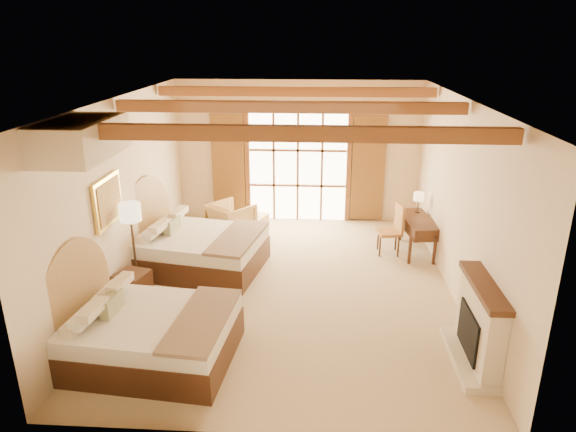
# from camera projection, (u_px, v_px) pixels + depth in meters

# --- Properties ---
(floor) EXTENTS (7.00, 7.00, 0.00)m
(floor) POSITION_uv_depth(u_px,v_px,m) (289.00, 286.00, 8.91)
(floor) COLOR #D2B68C
(floor) RESTS_ON ground
(wall_back) EXTENTS (5.50, 0.00, 5.50)m
(wall_back) POSITION_uv_depth(u_px,v_px,m) (298.00, 152.00, 11.66)
(wall_back) COLOR beige
(wall_back) RESTS_ON ground
(wall_left) EXTENTS (0.00, 7.00, 7.00)m
(wall_left) POSITION_uv_depth(u_px,v_px,m) (124.00, 196.00, 8.53)
(wall_left) COLOR beige
(wall_left) RESTS_ON ground
(wall_right) EXTENTS (0.00, 7.00, 7.00)m
(wall_right) POSITION_uv_depth(u_px,v_px,m) (460.00, 202.00, 8.21)
(wall_right) COLOR beige
(wall_right) RESTS_ON ground
(ceiling) EXTENTS (7.00, 7.00, 0.00)m
(ceiling) POSITION_uv_depth(u_px,v_px,m) (289.00, 99.00, 7.83)
(ceiling) COLOR #B7823F
(ceiling) RESTS_ON ground
(ceiling_beams) EXTENTS (5.39, 4.60, 0.18)m
(ceiling_beams) POSITION_uv_depth(u_px,v_px,m) (289.00, 107.00, 7.87)
(ceiling_beams) COLOR brown
(ceiling_beams) RESTS_ON ceiling
(french_doors) EXTENTS (3.95, 0.08, 2.60)m
(french_doors) POSITION_uv_depth(u_px,v_px,m) (298.00, 168.00, 11.72)
(french_doors) COLOR white
(french_doors) RESTS_ON ground
(fireplace) EXTENTS (0.46, 1.40, 1.16)m
(fireplace) POSITION_uv_depth(u_px,v_px,m) (478.00, 328.00, 6.71)
(fireplace) COLOR beige
(fireplace) RESTS_ON ground
(painting) EXTENTS (0.06, 0.95, 0.75)m
(painting) POSITION_uv_depth(u_px,v_px,m) (108.00, 201.00, 7.77)
(painting) COLOR #EDCF53
(painting) RESTS_ON wall_left
(canopy_valance) EXTENTS (0.70, 1.40, 0.45)m
(canopy_valance) POSITION_uv_depth(u_px,v_px,m) (81.00, 139.00, 6.17)
(canopy_valance) COLOR #F3E2C1
(canopy_valance) RESTS_ON ceiling
(bed_near) EXTENTS (2.31, 1.83, 1.42)m
(bed_near) POSITION_uv_depth(u_px,v_px,m) (138.00, 329.00, 6.82)
(bed_near) COLOR #412212
(bed_near) RESTS_ON floor
(bed_far) EXTENTS (2.53, 2.07, 1.47)m
(bed_far) POSITION_uv_depth(u_px,v_px,m) (191.00, 246.00, 9.48)
(bed_far) COLOR #412212
(bed_far) RESTS_ON floor
(nightstand) EXTENTS (0.58, 0.58, 0.57)m
(nightstand) POSITION_uv_depth(u_px,v_px,m) (133.00, 289.00, 8.21)
(nightstand) COLOR #412212
(nightstand) RESTS_ON floor
(floor_lamp) EXTENTS (0.34, 0.34, 1.62)m
(floor_lamp) POSITION_uv_depth(u_px,v_px,m) (131.00, 218.00, 8.15)
(floor_lamp) COLOR #3E2E1F
(floor_lamp) RESTS_ON floor
(armchair) EXTENTS (1.17, 1.17, 0.77)m
(armchair) POSITION_uv_depth(u_px,v_px,m) (231.00, 220.00, 10.94)
(armchair) COLOR tan
(armchair) RESTS_ON floor
(ottoman) EXTENTS (0.68, 0.68, 0.38)m
(ottoman) POSITION_uv_depth(u_px,v_px,m) (253.00, 223.00, 11.31)
(ottoman) COLOR tan
(ottoman) RESTS_ON floor
(desk) EXTENTS (0.74, 1.36, 0.70)m
(desk) POSITION_uv_depth(u_px,v_px,m) (417.00, 234.00, 10.22)
(desk) COLOR #412212
(desk) RESTS_ON floor
(desk_chair) EXTENTS (0.52, 0.52, 1.01)m
(desk_chair) POSITION_uv_depth(u_px,v_px,m) (390.00, 238.00, 10.15)
(desk_chair) COLOR #B18034
(desk_chair) RESTS_ON floor
(desk_lamp) EXTENTS (0.21, 0.21, 0.41)m
(desk_lamp) POSITION_uv_depth(u_px,v_px,m) (419.00, 197.00, 10.39)
(desk_lamp) COLOR #3E2E1F
(desk_lamp) RESTS_ON desk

